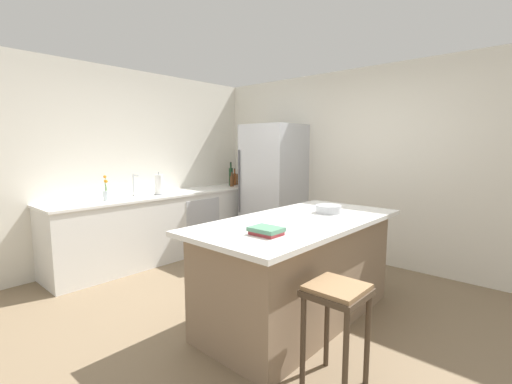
{
  "coord_description": "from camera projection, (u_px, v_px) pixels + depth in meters",
  "views": [
    {
      "loc": [
        2.1,
        -2.27,
        1.56
      ],
      "look_at": [
        -0.75,
        0.92,
        1.0
      ],
      "focal_mm": 24.37,
      "sensor_mm": 36.0,
      "label": 1
    }
  ],
  "objects": [
    {
      "name": "kitchen_island",
      "position": [
        299.0,
        268.0,
        3.14
      ],
      "size": [
        1.02,
        2.09,
        0.92
      ],
      "color": "#8E755B",
      "rests_on": "ground_plane"
    },
    {
      "name": "flower_vase",
      "position": [
        106.0,
        193.0,
        4.21
      ],
      "size": [
        0.07,
        0.07,
        0.31
      ],
      "color": "silver",
      "rests_on": "counter_run_left"
    },
    {
      "name": "mixing_bowl",
      "position": [
        328.0,
        209.0,
        3.38
      ],
      "size": [
        0.25,
        0.25,
        0.08
      ],
      "color": "#B2B5BA",
      "rests_on": "kitchen_island"
    },
    {
      "name": "wine_bottle",
      "position": [
        231.0,
        176.0,
        5.86
      ],
      "size": [
        0.07,
        0.07,
        0.4
      ],
      "color": "#19381E",
      "rests_on": "counter_run_left"
    },
    {
      "name": "wall_left",
      "position": [
        118.0,
        166.0,
        4.72
      ],
      "size": [
        0.1,
        6.0,
        2.6
      ],
      "primitive_type": "cube",
      "color": "silver",
      "rests_on": "ground_plane"
    },
    {
      "name": "counter_run_left",
      "position": [
        167.0,
        225.0,
        4.96
      ],
      "size": [
        0.67,
        3.23,
        0.91
      ],
      "color": "silver",
      "rests_on": "ground_plane"
    },
    {
      "name": "syrup_bottle",
      "position": [
        232.0,
        181.0,
        5.73
      ],
      "size": [
        0.06,
        0.06,
        0.24
      ],
      "color": "#5B3319",
      "rests_on": "counter_run_left"
    },
    {
      "name": "paper_towel_roll",
      "position": [
        159.0,
        185.0,
        4.74
      ],
      "size": [
        0.14,
        0.14,
        0.31
      ],
      "color": "gray",
      "rests_on": "counter_run_left"
    },
    {
      "name": "sink_faucet",
      "position": [
        134.0,
        185.0,
        4.57
      ],
      "size": [
        0.15,
        0.05,
        0.3
      ],
      "color": "silver",
      "rests_on": "counter_run_left"
    },
    {
      "name": "cookbook_stack",
      "position": [
        266.0,
        231.0,
        2.54
      ],
      "size": [
        0.24,
        0.18,
        0.06
      ],
      "color": "#A83338",
      "rests_on": "kitchen_island"
    },
    {
      "name": "refrigerator",
      "position": [
        273.0,
        187.0,
        5.31
      ],
      "size": [
        0.8,
        0.76,
        1.89
      ],
      "color": "#B7BABF",
      "rests_on": "ground_plane"
    },
    {
      "name": "ground_plane",
      "position": [
        250.0,
        313.0,
        3.27
      ],
      "size": [
        7.2,
        7.2,
        0.0
      ],
      "primitive_type": "plane",
      "color": "#7A664C"
    },
    {
      "name": "vinegar_bottle",
      "position": [
        235.0,
        179.0,
        5.95
      ],
      "size": [
        0.06,
        0.06,
        0.28
      ],
      "color": "#994C23",
      "rests_on": "counter_run_left"
    },
    {
      "name": "whiskey_bottle",
      "position": [
        239.0,
        179.0,
        6.02
      ],
      "size": [
        0.08,
        0.08,
        0.26
      ],
      "color": "brown",
      "rests_on": "counter_run_left"
    },
    {
      "name": "wall_rear",
      "position": [
        361.0,
        166.0,
        4.77
      ],
      "size": [
        6.0,
        0.1,
        2.6
      ],
      "primitive_type": "cube",
      "color": "silver",
      "rests_on": "ground_plane"
    },
    {
      "name": "bar_stool",
      "position": [
        336.0,
        304.0,
        2.22
      ],
      "size": [
        0.36,
        0.36,
        0.69
      ],
      "color": "#473828",
      "rests_on": "ground_plane"
    }
  ]
}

